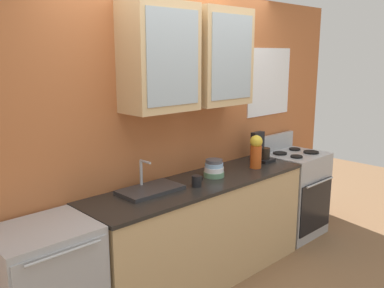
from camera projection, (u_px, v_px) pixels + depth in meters
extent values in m
plane|color=brown|center=(201.00, 279.00, 3.73)|extent=(10.00, 10.00, 0.00)
cube|color=#B76638|center=(175.00, 136.00, 3.71)|extent=(4.63, 0.10, 2.51)
cube|color=tan|center=(159.00, 58.00, 3.19)|extent=(0.59, 0.32, 0.83)
cube|color=#9EADB7|center=(174.00, 58.00, 3.08)|extent=(0.50, 0.01, 0.70)
cube|color=tan|center=(218.00, 57.00, 3.64)|extent=(0.59, 0.32, 0.83)
cube|color=#9EADB7|center=(232.00, 57.00, 3.52)|extent=(0.50, 0.01, 0.70)
cube|color=white|center=(269.00, 82.00, 4.47)|extent=(0.72, 0.01, 0.71)
cube|color=tan|center=(201.00, 233.00, 3.64)|extent=(2.15, 0.57, 0.89)
cube|color=black|center=(202.00, 183.00, 3.54)|extent=(2.18, 0.59, 0.03)
cube|color=#ADAFB5|center=(293.00, 194.00, 4.61)|extent=(0.64, 0.55, 0.91)
cube|color=black|center=(316.00, 207.00, 4.43)|extent=(0.59, 0.01, 0.55)
cylinder|color=#ADAFB5|center=(320.00, 182.00, 4.35)|extent=(0.51, 0.02, 0.02)
cube|color=#ADAFB5|center=(276.00, 142.00, 4.68)|extent=(0.61, 0.04, 0.18)
cylinder|color=black|center=(297.00, 157.00, 4.34)|extent=(0.13, 0.13, 0.02)
cylinder|color=black|center=(311.00, 152.00, 4.54)|extent=(0.16, 0.16, 0.02)
cylinder|color=black|center=(280.00, 153.00, 4.49)|extent=(0.15, 0.15, 0.02)
cylinder|color=black|center=(295.00, 149.00, 4.68)|extent=(0.13, 0.13, 0.02)
cube|color=#2D2D30|center=(150.00, 190.00, 3.26)|extent=(0.50, 0.29, 0.03)
cylinder|color=#ADAFB5|center=(141.00, 173.00, 3.32)|extent=(0.02, 0.02, 0.20)
cylinder|color=#ADAFB5|center=(145.00, 162.00, 3.25)|extent=(0.02, 0.12, 0.02)
cylinder|color=#669972|center=(214.00, 174.00, 3.66)|extent=(0.18, 0.18, 0.04)
cylinder|color=white|center=(214.00, 170.00, 3.66)|extent=(0.17, 0.17, 0.05)
cylinder|color=#8CB7E0|center=(214.00, 166.00, 3.65)|extent=(0.16, 0.16, 0.05)
cylinder|color=#4C4C54|center=(214.00, 162.00, 3.64)|extent=(0.15, 0.15, 0.04)
cylinder|color=#BF4C19|center=(256.00, 157.00, 3.93)|extent=(0.11, 0.11, 0.21)
sphere|color=yellow|center=(256.00, 141.00, 3.89)|extent=(0.12, 0.12, 0.12)
cylinder|color=black|center=(196.00, 181.00, 3.39)|extent=(0.08, 0.08, 0.09)
torus|color=black|center=(201.00, 179.00, 3.42)|extent=(0.06, 0.01, 0.06)
cylinder|color=#ADAFB5|center=(65.00, 253.00, 2.38)|extent=(0.47, 0.02, 0.02)
cube|color=black|center=(263.00, 160.00, 4.19)|extent=(0.17, 0.20, 0.03)
cylinder|color=black|center=(264.00, 153.00, 4.16)|extent=(0.11, 0.11, 0.11)
cube|color=black|center=(257.00, 145.00, 4.21)|extent=(0.15, 0.06, 0.26)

